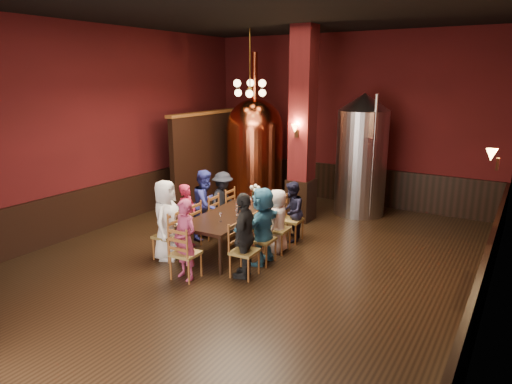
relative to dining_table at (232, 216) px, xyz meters
The scene contains 38 objects.
room 1.71m from the dining_table, 27.46° to the right, with size 10.00×10.02×4.50m.
wainscot_right 4.58m from the dining_table, ahead, with size 0.08×9.90×1.00m, color black.
wainscot_back 4.69m from the dining_table, 82.55° to the left, with size 7.90×0.08×1.00m, color black.
wainscot_left 3.37m from the dining_table, behind, with size 0.08×9.90×1.00m, color black.
column 2.95m from the dining_table, 82.94° to the left, with size 0.58×0.58×4.50m, color #4C1012.
partition 3.91m from the dining_table, 131.95° to the left, with size 0.22×3.50×2.40m, color black.
pendant_cluster 3.73m from the dining_table, 114.77° to the left, with size 0.90×0.90×1.70m, color #A57226, non-canonical shape.
sconce_wall 4.78m from the dining_table, ahead, with size 0.20×0.20×0.36m, color black, non-canonical shape.
sconce_column 2.67m from the dining_table, 81.98° to the left, with size 0.20×0.20×0.36m, color black, non-canonical shape.
dining_table is the anchor object (origin of this frame).
chair_0 1.33m from the dining_table, 127.15° to the right, with size 0.46×0.46×0.92m, color brown, non-canonical shape.
person_0 1.31m from the dining_table, 127.15° to the right, with size 0.75×0.49×1.54m, color white.
chair_1 0.94m from the dining_table, 155.56° to the right, with size 0.46×0.46×0.92m, color brown, non-canonical shape.
person_1 0.91m from the dining_table, 155.56° to the right, with size 0.48×0.31×1.32m, color maroon.
chair_2 0.94m from the dining_table, 162.00° to the left, with size 0.46×0.46×0.92m, color brown, non-canonical shape.
person_2 0.91m from the dining_table, 162.00° to the left, with size 0.72×0.36×1.49m, color navy.
chair_3 1.33m from the dining_table, 133.58° to the left, with size 0.46×0.46×0.92m, color brown, non-canonical shape.
person_3 1.31m from the dining_table, 133.58° to the left, with size 0.85×0.49×1.32m, color black.
chair_4 1.33m from the dining_table, 46.42° to the right, with size 0.46×0.46×0.92m, color brown, non-canonical shape.
person_4 1.31m from the dining_table, 46.42° to the right, with size 0.88×0.37×1.51m, color black.
chair_5 0.94m from the dining_table, 18.00° to the right, with size 0.46×0.46×0.92m, color brown, non-canonical shape.
person_5 0.91m from the dining_table, 18.00° to the right, with size 1.35×0.43×1.45m, color teal.
chair_6 0.94m from the dining_table, 24.44° to the left, with size 0.46×0.46×0.92m, color brown, non-canonical shape.
person_6 0.91m from the dining_table, 24.44° to the left, with size 0.62×0.40×1.26m, color white.
chair_7 1.33m from the dining_table, 52.85° to the left, with size 0.46×0.46×0.92m, color brown, non-canonical shape.
person_7 1.31m from the dining_table, 52.85° to the left, with size 0.62×0.31×1.28m, color black.
chair_8 1.57m from the dining_table, 86.78° to the right, with size 0.46×0.46×0.92m, color brown, non-canonical shape.
person_8 1.55m from the dining_table, 86.78° to the right, with size 0.51×0.34×1.40m, color #9F355A.
copper_kettle 3.67m from the dining_table, 114.28° to the left, with size 1.91×1.91×3.98m.
steel_vessel 4.04m from the dining_table, 70.05° to the left, with size 1.38×1.38×3.00m.
rose_vase 1.05m from the dining_table, 95.01° to the left, with size 0.22×0.22×0.38m.
wine_glass_0 0.72m from the dining_table, 90.59° to the left, with size 0.07×0.07×0.17m, color white, non-canonical shape.
wine_glass_1 0.75m from the dining_table, 93.35° to the left, with size 0.07×0.07×0.17m, color white, non-canonical shape.
wine_glass_2 0.26m from the dining_table, 29.95° to the right, with size 0.07×0.07×0.17m, color white, non-canonical shape.
wine_glass_3 0.25m from the dining_table, 97.04° to the left, with size 0.07×0.07×0.17m, color white, non-canonical shape.
wine_glass_4 0.46m from the dining_table, 41.90° to the right, with size 0.07×0.07×0.17m, color white, non-canonical shape.
wine_glass_5 0.77m from the dining_table, 75.06° to the left, with size 0.07×0.07×0.17m, color white, non-canonical shape.
wine_glass_6 0.57m from the dining_table, 78.29° to the right, with size 0.07×0.07×0.17m, color white, non-canonical shape.
Camera 1 is at (4.30, -6.82, 3.41)m, focal length 32.00 mm.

